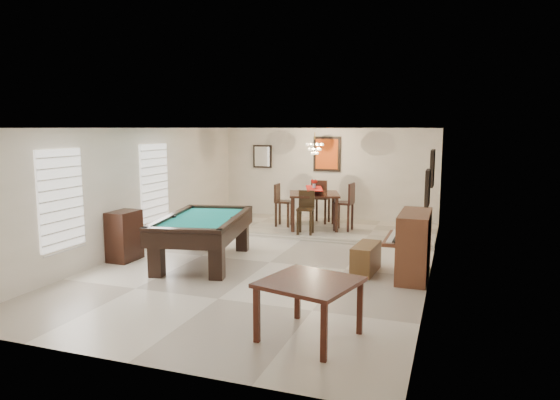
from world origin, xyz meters
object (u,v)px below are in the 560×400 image
Objects in this scene: dining_table at (314,208)px; dining_chair_west at (284,205)px; upright_piano at (406,244)px; piano_bench at (366,258)px; apothecary_chest at (124,236)px; chandelier at (315,144)px; pool_table at (204,240)px; dining_chair_south at (305,213)px; flower_vase at (314,184)px; dining_chair_north at (321,201)px; dining_chair_east at (344,207)px; square_table at (309,309)px.

dining_table is 1.12× the size of dining_chair_west.
upright_piano is 1.49× the size of piano_bench.
dining_table is at bearing 129.48° from upright_piano.
apothecary_chest is 5.16m from chandelier.
upright_piano is 1.29× the size of dining_chair_west.
apothecary_chest is (-1.54, -0.39, 0.06)m from pool_table.
flower_vase is at bearing 84.05° from dining_chair_south.
chandelier is at bearing 128.31° from upright_piano.
piano_bench is at bearing 118.46° from dining_chair_north.
flower_vase is at bearing 120.95° from piano_bench.
chandelier reaches higher than flower_vase.
dining_chair_east reaches higher than dining_table.
square_table is 0.99× the size of dining_chair_west.
flower_vase is at bearing 180.00° from dining_table.
dining_chair_west is at bearing 137.36° from upright_piano.
upright_piano is 4.53m from dining_chair_west.
square_table is at bearing -93.13° from piano_bench.
pool_table is 2.44× the size of square_table.
dining_chair_north is 1.09m from dining_chair_east.
pool_table is 11.35× the size of flower_vase.
pool_table is 2.17× the size of dining_table.
chandelier reaches higher than dining_chair_north.
chandelier reaches higher than square_table.
upright_piano is 1.36× the size of dining_chair_south.
piano_bench is at bearing 24.44° from dining_chair_east.
dining_chair_west reaches higher than upright_piano.
square_table is 0.77× the size of upright_piano.
dining_chair_east is (1.55, -0.03, 0.04)m from dining_chair_west.
piano_bench is 0.86× the size of dining_chair_west.
chandelier reaches higher than pool_table.
piano_bench is 3.23m from dining_chair_east.
pool_table is 3.83m from upright_piano.
pool_table is 2.96m from dining_chair_south.
chandelier is (-0.06, 0.96, 1.57)m from dining_chair_south.
flower_vase is (1.27, 3.43, 0.80)m from pool_table.
dining_chair_north is 1.06× the size of dining_chair_west.
dining_chair_north reaches higher than dining_chair_south.
dining_table reaches higher than apothecary_chest.
flower_vase reaches higher than apothecary_chest.
pool_table is at bearing 14.25° from apothecary_chest.
dining_chair_south is (1.27, 2.66, 0.19)m from pool_table.
apothecary_chest is 4.80m from flower_vase.
chandelier reaches higher than piano_bench.
piano_bench is 0.77× the size of dining_table.
square_table is at bearing 13.24° from dining_chair_east.
square_table is 1.09× the size of apothecary_chest.
dining_chair_north is at bearing 85.49° from chandelier.
dining_chair_east reaches higher than upright_piano.
apothecary_chest is at bearing -38.62° from dining_chair_east.
square_table is at bearing -27.62° from apothecary_chest.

